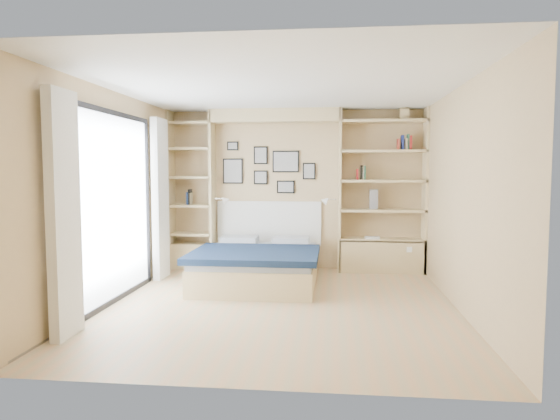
# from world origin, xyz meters

# --- Properties ---
(ground) EXTENTS (4.50, 4.50, 0.00)m
(ground) POSITION_xyz_m (0.00, 0.00, 0.00)
(ground) COLOR tan
(ground) RESTS_ON ground
(room_shell) EXTENTS (4.50, 4.50, 4.50)m
(room_shell) POSITION_xyz_m (-0.39, 1.52, 1.08)
(room_shell) COLOR tan
(room_shell) RESTS_ON ground
(bed) EXTENTS (1.66, 2.17, 1.07)m
(bed) POSITION_xyz_m (-0.42, 1.11, 0.27)
(bed) COLOR beige
(bed) RESTS_ON ground
(photo_gallery) EXTENTS (1.48, 0.02, 0.82)m
(photo_gallery) POSITION_xyz_m (-0.45, 2.22, 1.60)
(photo_gallery) COLOR black
(photo_gallery) RESTS_ON ground
(reading_lamps) EXTENTS (1.92, 0.12, 0.15)m
(reading_lamps) POSITION_xyz_m (-0.30, 2.00, 1.10)
(reading_lamps) COLOR silver
(reading_lamps) RESTS_ON ground
(shelf_decor) EXTENTS (3.47, 0.23, 2.03)m
(shelf_decor) POSITION_xyz_m (1.03, 2.07, 1.68)
(shelf_decor) COLOR #A51E1E
(shelf_decor) RESTS_ON ground
(deck_chair) EXTENTS (0.69, 0.94, 0.85)m
(deck_chair) POSITION_xyz_m (-2.83, -0.29, 0.41)
(deck_chair) COLOR tan
(deck_chair) RESTS_ON ground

